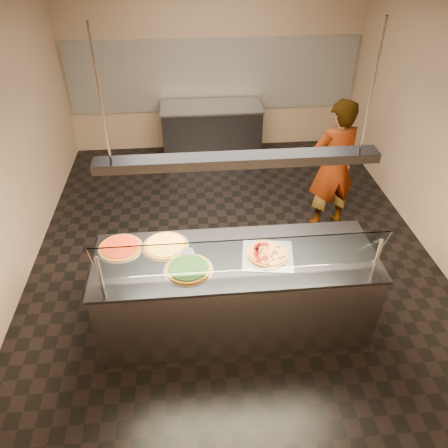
{
  "coord_description": "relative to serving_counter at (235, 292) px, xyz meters",
  "views": [
    {
      "loc": [
        -0.52,
        -4.46,
        3.59
      ],
      "look_at": [
        -0.19,
        -0.93,
        1.02
      ],
      "focal_mm": 35.0,
      "sensor_mm": 36.0,
      "label": 1
    }
  ],
  "objects": [
    {
      "name": "lamp_rod_right",
      "position": [
        1.0,
        0.0,
        2.03
      ],
      "size": [
        0.02,
        0.02,
        1.01
      ],
      "primitive_type": "cylinder",
      "color": "#B7B7BC",
      "rests_on": "ceiling"
    },
    {
      "name": "pizza_cheese",
      "position": [
        -0.66,
        0.22,
        0.48
      ],
      "size": [
        0.45,
        0.45,
        0.03
      ],
      "color": "silver",
      "rests_on": "serving_counter"
    },
    {
      "name": "lamp_rod_left",
      "position": [
        -1.0,
        0.0,
        2.03
      ],
      "size": [
        0.02,
        0.02,
        1.01
      ],
      "primitive_type": "cylinder",
      "color": "#B7B7BC",
      "rests_on": "ceiling"
    },
    {
      "name": "perforated_tray",
      "position": [
        0.3,
        -0.01,
        0.47
      ],
      "size": [
        0.54,
        0.54,
        0.01
      ],
      "color": "silver",
      "rests_on": "serving_counter"
    },
    {
      "name": "heat_lamp_housing",
      "position": [
        0.0,
        0.0,
        1.48
      ],
      "size": [
        2.3,
        0.18,
        0.08
      ],
      "primitive_type": "cube",
      "color": "#303034",
      "rests_on": "ceiling"
    },
    {
      "name": "half_pizza_sausage",
      "position": [
        0.4,
        -0.01,
        0.49
      ],
      "size": [
        0.25,
        0.42,
        0.04
      ],
      "color": "brown",
      "rests_on": "perforated_tray"
    },
    {
      "name": "wall_left",
      "position": [
        -2.4,
        1.34,
        1.03
      ],
      "size": [
        0.02,
        6.0,
        3.0
      ],
      "primitive_type": "cube",
      "color": "tan",
      "rests_on": "ground"
    },
    {
      "name": "wall_right",
      "position": [
        2.62,
        1.34,
        1.03
      ],
      "size": [
        0.02,
        6.0,
        3.0
      ],
      "primitive_type": "cube",
      "color": "tan",
      "rests_on": "ground"
    },
    {
      "name": "half_pizza_pepperoni",
      "position": [
        0.2,
        -0.01,
        0.5
      ],
      "size": [
        0.25,
        0.42,
        0.05
      ],
      "color": "brown",
      "rests_on": "perforated_tray"
    },
    {
      "name": "pizza_spatula",
      "position": [
        -0.52,
        0.12,
        0.49
      ],
      "size": [
        0.23,
        0.22,
        0.02
      ],
      "color": "#B7B7BC",
      "rests_on": "pizza_spinach"
    },
    {
      "name": "wall_back",
      "position": [
        0.11,
        4.35,
        1.03
      ],
      "size": [
        5.0,
        0.02,
        3.0
      ],
      "primitive_type": "cube",
      "color": "tan",
      "rests_on": "ground"
    },
    {
      "name": "tile_band",
      "position": [
        0.11,
        4.32,
        0.83
      ],
      "size": [
        4.9,
        0.02,
        1.2
      ],
      "primitive_type": "cube",
      "color": "silver",
      "rests_on": "wall_back"
    },
    {
      "name": "prep_table",
      "position": [
        0.03,
        3.89,
        0.0
      ],
      "size": [
        1.69,
        0.74,
        0.93
      ],
      "color": "#303034",
      "rests_on": "ground"
    },
    {
      "name": "sneeze_guard",
      "position": [
        -0.0,
        -0.34,
        0.76
      ],
      "size": [
        2.44,
        0.18,
        0.54
      ],
      "color": "#B7B7BC",
      "rests_on": "serving_counter"
    },
    {
      "name": "ground",
      "position": [
        0.11,
        1.34,
        -0.48
      ],
      "size": [
        5.0,
        6.0,
        0.02
      ],
      "primitive_type": "cube",
      "color": "black",
      "rests_on": "ground"
    },
    {
      "name": "worker",
      "position": [
        1.46,
        1.71,
        0.43
      ],
      "size": [
        0.73,
        0.55,
        1.79
      ],
      "primitive_type": "imported",
      "rotation": [
        0.0,
        0.0,
        3.35
      ],
      "color": "#3A3742",
      "rests_on": "ground"
    },
    {
      "name": "pizza_spinach",
      "position": [
        -0.45,
        -0.14,
        0.48
      ],
      "size": [
        0.45,
        0.45,
        0.03
      ],
      "color": "silver",
      "rests_on": "serving_counter"
    },
    {
      "name": "serving_counter",
      "position": [
        0.0,
        0.0,
        0.0
      ],
      "size": [
        2.68,
        0.94,
        0.93
      ],
      "color": "#B7B7BC",
      "rests_on": "ground"
    },
    {
      "name": "pizza_tomato",
      "position": [
        -1.1,
        0.23,
        0.48
      ],
      "size": [
        0.44,
        0.44,
        0.03
      ],
      "color": "silver",
      "rests_on": "serving_counter"
    },
    {
      "name": "wall_front",
      "position": [
        0.11,
        -1.67,
        1.03
      ],
      "size": [
        5.0,
        0.02,
        3.0
      ],
      "primitive_type": "cube",
      "color": "tan",
      "rests_on": "ground"
    }
  ]
}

